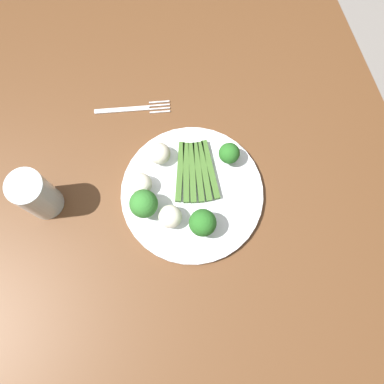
{
  "coord_description": "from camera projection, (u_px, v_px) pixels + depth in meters",
  "views": [
    {
      "loc": [
        0.21,
        -0.02,
        1.56
      ],
      "look_at": [
        -0.01,
        0.04,
        0.77
      ],
      "focal_mm": 38.34,
      "sensor_mm": 36.0,
      "label": 1
    }
  ],
  "objects": [
    {
      "name": "broccoli_outer_edge",
      "position": [
        229.0,
        153.0,
        0.82
      ],
      "size": [
        0.04,
        0.04,
        0.05
      ],
      "color": "#568E33",
      "rests_on": "plate"
    },
    {
      "name": "cauliflower_right",
      "position": [
        141.0,
        184.0,
        0.81
      ],
      "size": [
        0.04,
        0.04,
        0.04
      ],
      "primitive_type": "sphere",
      "color": "white",
      "rests_on": "plate"
    },
    {
      "name": "broccoli_back",
      "position": [
        203.0,
        223.0,
        0.77
      ],
      "size": [
        0.05,
        0.05,
        0.07
      ],
      "color": "#568E33",
      "rests_on": "plate"
    },
    {
      "name": "broccoli_back_right",
      "position": [
        144.0,
        205.0,
        0.78
      ],
      "size": [
        0.06,
        0.06,
        0.07
      ],
      "color": "#609E3D",
      "rests_on": "plate"
    },
    {
      "name": "water_glass",
      "position": [
        36.0,
        195.0,
        0.78
      ],
      "size": [
        0.07,
        0.07,
        0.13
      ],
      "primitive_type": "cylinder",
      "color": "silver",
      "rests_on": "dining_table"
    },
    {
      "name": "asparagus_bundle",
      "position": [
        195.0,
        172.0,
        0.84
      ],
      "size": [
        0.14,
        0.1,
        0.01
      ],
      "rotation": [
        0.0,
        0.0,
        6.08
      ],
      "color": "#3D6626",
      "rests_on": "plate"
    },
    {
      "name": "cauliflower_front",
      "position": [
        161.0,
        153.0,
        0.83
      ],
      "size": [
        0.04,
        0.04,
        0.04
      ],
      "primitive_type": "sphere",
      "color": "silver",
      "rests_on": "plate"
    },
    {
      "name": "cauliflower_mid",
      "position": [
        170.0,
        217.0,
        0.79
      ],
      "size": [
        0.05,
        0.05,
        0.05
      ],
      "primitive_type": "sphere",
      "color": "white",
      "rests_on": "plate"
    },
    {
      "name": "dining_table",
      "position": [
        175.0,
        213.0,
        0.93
      ],
      "size": [
        1.36,
        1.02,
        0.75
      ],
      "color": "brown",
      "rests_on": "ground_plane"
    },
    {
      "name": "ground_plane",
      "position": [
        182.0,
        251.0,
        1.57
      ],
      "size": [
        6.0,
        6.0,
        0.02
      ],
      "primitive_type": "cube",
      "color": "gray"
    },
    {
      "name": "plate",
      "position": [
        192.0,
        194.0,
        0.84
      ],
      "size": [
        0.29,
        0.29,
        0.01
      ],
      "primitive_type": "cylinder",
      "color": "white",
      "rests_on": "dining_table"
    },
    {
      "name": "fork",
      "position": [
        134.0,
        109.0,
        0.89
      ],
      "size": [
        0.05,
        0.17,
        0.0
      ],
      "rotation": [
        0.0,
        0.0,
        1.37
      ],
      "color": "silver",
      "rests_on": "dining_table"
    }
  ]
}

